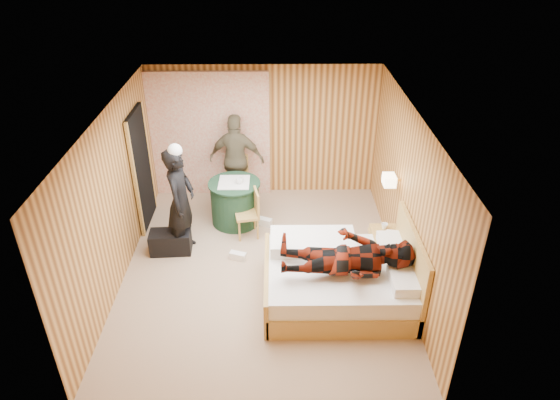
{
  "coord_description": "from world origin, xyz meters",
  "views": [
    {
      "loc": [
        0.21,
        -6.17,
        4.82
      ],
      "look_at": [
        0.27,
        0.3,
        1.05
      ],
      "focal_mm": 32.0,
      "sensor_mm": 36.0,
      "label": 1
    }
  ],
  "objects_px": {
    "bed": "(341,278)",
    "nightstand": "(384,248)",
    "woman_standing": "(181,201)",
    "chair_far": "(237,176)",
    "duffel_bag": "(171,242)",
    "wall_lamp": "(389,180)",
    "chair_near": "(251,210)",
    "man_at_table": "(237,159)",
    "round_table": "(235,202)",
    "man_on_bed": "(348,250)"
  },
  "relations": [
    {
      "from": "wall_lamp",
      "to": "bed",
      "type": "distance_m",
      "value": 1.68
    },
    {
      "from": "man_at_table",
      "to": "chair_near",
      "type": "bearing_deg",
      "value": 112.53
    },
    {
      "from": "chair_near",
      "to": "duffel_bag",
      "type": "relative_size",
      "value": 1.3
    },
    {
      "from": "chair_far",
      "to": "chair_near",
      "type": "bearing_deg",
      "value": -76.23
    },
    {
      "from": "woman_standing",
      "to": "chair_far",
      "type": "bearing_deg",
      "value": -18.45
    },
    {
      "from": "woman_standing",
      "to": "man_on_bed",
      "type": "distance_m",
      "value": 2.82
    },
    {
      "from": "wall_lamp",
      "to": "duffel_bag",
      "type": "distance_m",
      "value": 3.59
    },
    {
      "from": "nightstand",
      "to": "round_table",
      "type": "distance_m",
      "value": 2.69
    },
    {
      "from": "bed",
      "to": "nightstand",
      "type": "height_order",
      "value": "bed"
    },
    {
      "from": "nightstand",
      "to": "chair_far",
      "type": "relative_size",
      "value": 0.63
    },
    {
      "from": "chair_far",
      "to": "woman_standing",
      "type": "bearing_deg",
      "value": -118.11
    },
    {
      "from": "wall_lamp",
      "to": "round_table",
      "type": "distance_m",
      "value": 2.74
    },
    {
      "from": "round_table",
      "to": "chair_far",
      "type": "height_order",
      "value": "chair_far"
    },
    {
      "from": "chair_near",
      "to": "man_on_bed",
      "type": "relative_size",
      "value": 0.48
    },
    {
      "from": "chair_near",
      "to": "woman_standing",
      "type": "distance_m",
      "value": 1.2
    },
    {
      "from": "bed",
      "to": "chair_far",
      "type": "distance_m",
      "value": 3.18
    },
    {
      "from": "chair_far",
      "to": "chair_near",
      "type": "distance_m",
      "value": 1.17
    },
    {
      "from": "nightstand",
      "to": "bed",
      "type": "bearing_deg",
      "value": -134.64
    },
    {
      "from": "chair_far",
      "to": "duffel_bag",
      "type": "height_order",
      "value": "chair_far"
    },
    {
      "from": "chair_near",
      "to": "man_at_table",
      "type": "relative_size",
      "value": 0.49
    },
    {
      "from": "nightstand",
      "to": "man_on_bed",
      "type": "relative_size",
      "value": 0.33
    },
    {
      "from": "bed",
      "to": "man_at_table",
      "type": "xyz_separation_m",
      "value": [
        -1.62,
        2.77,
        0.54
      ]
    },
    {
      "from": "wall_lamp",
      "to": "chair_near",
      "type": "distance_m",
      "value": 2.33
    },
    {
      "from": "bed",
      "to": "woman_standing",
      "type": "bearing_deg",
      "value": 153.18
    },
    {
      "from": "bed",
      "to": "woman_standing",
      "type": "distance_m",
      "value": 2.74
    },
    {
      "from": "wall_lamp",
      "to": "nightstand",
      "type": "height_order",
      "value": "wall_lamp"
    },
    {
      "from": "chair_near",
      "to": "chair_far",
      "type": "bearing_deg",
      "value": -176.5
    },
    {
      "from": "nightstand",
      "to": "chair_near",
      "type": "xyz_separation_m",
      "value": [
        -2.08,
        0.83,
        0.2
      ]
    },
    {
      "from": "round_table",
      "to": "woman_standing",
      "type": "bearing_deg",
      "value": -133.86
    },
    {
      "from": "nightstand",
      "to": "round_table",
      "type": "relative_size",
      "value": 0.65
    },
    {
      "from": "wall_lamp",
      "to": "chair_far",
      "type": "height_order",
      "value": "wall_lamp"
    },
    {
      "from": "nightstand",
      "to": "duffel_bag",
      "type": "relative_size",
      "value": 0.9
    },
    {
      "from": "round_table",
      "to": "woman_standing",
      "type": "xyz_separation_m",
      "value": [
        -0.77,
        -0.8,
        0.49
      ]
    },
    {
      "from": "chair_far",
      "to": "chair_near",
      "type": "relative_size",
      "value": 1.1
    },
    {
      "from": "chair_near",
      "to": "man_on_bed",
      "type": "bearing_deg",
      "value": 25.2
    },
    {
      "from": "wall_lamp",
      "to": "round_table",
      "type": "bearing_deg",
      "value": 159.65
    },
    {
      "from": "round_table",
      "to": "chair_far",
      "type": "distance_m",
      "value": 0.72
    },
    {
      "from": "bed",
      "to": "duffel_bag",
      "type": "xyz_separation_m",
      "value": [
        -2.61,
        1.12,
        -0.14
      ]
    },
    {
      "from": "man_on_bed",
      "to": "woman_standing",
      "type": "bearing_deg",
      "value": 149.28
    },
    {
      "from": "nightstand",
      "to": "woman_standing",
      "type": "distance_m",
      "value": 3.24
    },
    {
      "from": "round_table",
      "to": "duffel_bag",
      "type": "distance_m",
      "value": 1.35
    },
    {
      "from": "woman_standing",
      "to": "man_at_table",
      "type": "distance_m",
      "value": 1.74
    },
    {
      "from": "round_table",
      "to": "man_on_bed",
      "type": "distance_m",
      "value": 2.85
    },
    {
      "from": "round_table",
      "to": "chair_near",
      "type": "bearing_deg",
      "value": -54.51
    },
    {
      "from": "wall_lamp",
      "to": "nightstand",
      "type": "distance_m",
      "value": 1.07
    },
    {
      "from": "round_table",
      "to": "wall_lamp",
      "type": "bearing_deg",
      "value": -20.35
    },
    {
      "from": "round_table",
      "to": "man_at_table",
      "type": "relative_size",
      "value": 0.52
    },
    {
      "from": "bed",
      "to": "round_table",
      "type": "bearing_deg",
      "value": 128.9
    },
    {
      "from": "bed",
      "to": "chair_far",
      "type": "height_order",
      "value": "bed"
    },
    {
      "from": "chair_near",
      "to": "man_at_table",
      "type": "height_order",
      "value": "man_at_table"
    }
  ]
}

